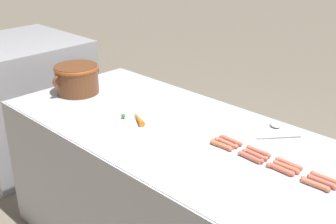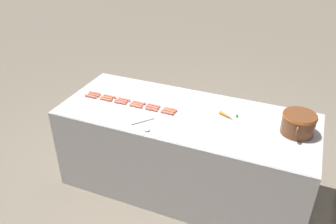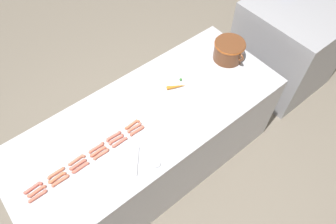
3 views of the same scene
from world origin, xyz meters
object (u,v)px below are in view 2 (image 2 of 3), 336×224
(hot_dog_16, at_px, (151,109))
(hot_dog_17, at_px, (167,113))
(hot_dog_12, at_px, (91,96))
(serving_spoon, at_px, (145,127))
(hot_dog_2, at_px, (124,99))
(hot_dog_8, at_px, (121,101))
(hot_dog_15, at_px, (136,106))
(hot_dog_4, at_px, (154,106))
(hot_dog_14, at_px, (120,102))
(hot_dog_9, at_px, (137,104))
(hot_dog_7, at_px, (107,98))
(bean_pot, at_px, (299,122))
(hot_dog_6, at_px, (94,95))
(hot_dog_11, at_px, (169,111))
(hot_dog_3, at_px, (139,103))
(hot_dog_5, at_px, (171,109))
(carrot, at_px, (228,116))
(hot_dog_0, at_px, (95,93))
(hot_dog_1, at_px, (110,96))
(hot_dog_13, at_px, (106,99))
(hot_dog_10, at_px, (152,107))

(hot_dog_16, relative_size, hot_dog_17, 1.00)
(hot_dog_12, bearing_deg, serving_spoon, 69.35)
(hot_dog_2, distance_m, serving_spoon, 0.51)
(hot_dog_8, xyz_separation_m, hot_dog_15, (0.03, 0.17, 0.00))
(hot_dog_4, height_order, hot_dog_8, same)
(hot_dog_14, height_order, hot_dog_15, same)
(hot_dog_9, xyz_separation_m, hot_dog_17, (0.03, 0.32, 0.00))
(hot_dog_7, distance_m, hot_dog_9, 0.32)
(hot_dog_9, bearing_deg, bean_pot, 93.87)
(hot_dog_6, distance_m, serving_spoon, 0.76)
(hot_dog_4, bearing_deg, hot_dog_11, 78.75)
(hot_dog_7, bearing_deg, hot_dog_2, 100.63)
(hot_dog_3, bearing_deg, hot_dog_17, 77.99)
(hot_dog_4, bearing_deg, hot_dog_3, -88.97)
(hot_dog_7, relative_size, hot_dog_16, 1.00)
(hot_dog_6, relative_size, serving_spoon, 0.57)
(hot_dog_17, bearing_deg, hot_dog_6, -92.40)
(hot_dog_4, xyz_separation_m, hot_dog_9, (0.04, -0.16, 0.00))
(hot_dog_5, bearing_deg, carrot, 98.52)
(hot_dog_7, relative_size, hot_dog_9, 1.00)
(hot_dog_7, xyz_separation_m, carrot, (-0.11, 1.15, 0.00))
(hot_dog_0, height_order, hot_dog_4, same)
(serving_spoon, height_order, carrot, carrot)
(hot_dog_1, bearing_deg, hot_dog_14, 66.41)
(hot_dog_17, bearing_deg, hot_dog_3, -102.01)
(hot_dog_7, height_order, bean_pot, bean_pot)
(hot_dog_7, distance_m, hot_dog_11, 0.64)
(hot_dog_1, relative_size, hot_dog_13, 1.00)
(hot_dog_10, distance_m, carrot, 0.68)
(hot_dog_8, relative_size, hot_dog_9, 1.00)
(hot_dog_6, bearing_deg, hot_dog_16, 86.96)
(hot_dog_10, distance_m, hot_dog_16, 0.04)
(hot_dog_17, bearing_deg, hot_dog_8, -93.99)
(hot_dog_4, relative_size, hot_dog_12, 1.00)
(hot_dog_14, bearing_deg, hot_dog_9, 100.96)
(hot_dog_7, bearing_deg, hot_dog_6, -89.02)
(hot_dog_8, bearing_deg, hot_dog_1, -102.75)
(hot_dog_0, bearing_deg, hot_dog_3, 89.81)
(hot_dog_3, relative_size, bean_pot, 0.39)
(hot_dog_5, bearing_deg, hot_dog_15, -77.69)
(hot_dog_10, xyz_separation_m, hot_dog_16, (0.04, 0.01, 0.00))
(hot_dog_12, bearing_deg, carrot, 96.46)
(hot_dog_0, bearing_deg, hot_dog_17, 85.13)
(hot_dog_9, bearing_deg, hot_dog_3, 166.91)
(hot_dog_1, height_order, hot_dog_2, same)
(hot_dog_5, bearing_deg, hot_dog_14, -82.01)
(hot_dog_0, height_order, hot_dog_11, same)
(hot_dog_4, relative_size, hot_dog_9, 1.00)
(hot_dog_6, distance_m, hot_dog_8, 0.31)
(hot_dog_12, distance_m, hot_dog_13, 0.17)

